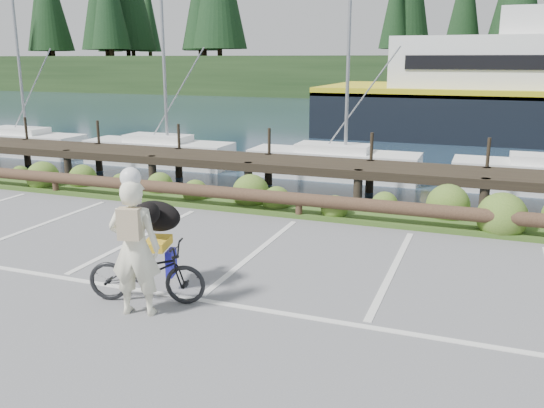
{
  "coord_description": "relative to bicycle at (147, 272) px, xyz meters",
  "views": [
    {
      "loc": [
        3.98,
        -7.66,
        3.59
      ],
      "look_at": [
        0.49,
        1.56,
        1.1
      ],
      "focal_mm": 38.0,
      "sensor_mm": 36.0,
      "label": 1
    }
  ],
  "objects": [
    {
      "name": "dog",
      "position": [
        -0.14,
        0.56,
        0.72
      ],
      "size": [
        0.61,
        0.92,
        0.49
      ],
      "primitive_type": "ellipsoid",
      "rotation": [
        0.0,
        0.0,
        1.82
      ],
      "color": "black",
      "rests_on": "bicycle"
    },
    {
      "name": "vegetation_strip",
      "position": [
        0.68,
        6.02,
        -0.42
      ],
      "size": [
        34.0,
        1.6,
        0.1
      ],
      "primitive_type": "cube",
      "color": "#3D5B21",
      "rests_on": "ground"
    },
    {
      "name": "harbor_backdrop",
      "position": [
        1.07,
        79.18,
        -0.47
      ],
      "size": [
        170.0,
        160.0,
        30.0
      ],
      "color": "#192B3D",
      "rests_on": "ground"
    },
    {
      "name": "cyclist",
      "position": [
        0.1,
        -0.41,
        0.52
      ],
      "size": [
        0.82,
        0.64,
        1.99
      ],
      "primitive_type": "imported",
      "rotation": [
        0.0,
        0.0,
        3.39
      ],
      "color": "#F3EFCE",
      "rests_on": "ground"
    },
    {
      "name": "bicycle",
      "position": [
        0.0,
        0.0,
        0.0
      ],
      "size": [
        1.9,
        1.05,
        0.95
      ],
      "primitive_type": "imported",
      "rotation": [
        0.0,
        0.0,
        1.82
      ],
      "color": "black",
      "rests_on": "ground"
    },
    {
      "name": "log_rail",
      "position": [
        0.68,
        5.32,
        -0.47
      ],
      "size": [
        32.0,
        0.3,
        0.6
      ],
      "primitive_type": null,
      "color": "#443021",
      "rests_on": "ground"
    },
    {
      "name": "ground",
      "position": [
        0.68,
        0.72,
        -0.47
      ],
      "size": [
        72.0,
        72.0,
        0.0
      ],
      "primitive_type": "plane",
      "color": "slate"
    }
  ]
}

